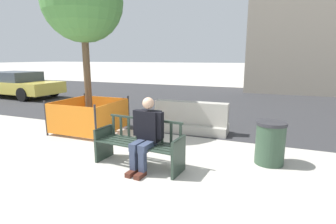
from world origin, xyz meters
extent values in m
plane|color=#B7B2A8|center=(0.00, 0.00, 0.00)|extent=(200.00, 200.00, 0.00)
cube|color=#333335|center=(0.00, 8.70, 0.00)|extent=(120.00, 12.00, 0.01)
cube|color=#28382D|center=(-0.63, 0.60, 0.33)|extent=(0.09, 0.52, 0.66)
cube|color=#28382D|center=(1.00, 0.46, 0.33)|extent=(0.09, 0.52, 0.66)
cube|color=#28382D|center=(0.18, 0.53, 0.22)|extent=(0.07, 0.33, 0.45)
cube|color=#28382D|center=(0.16, 0.30, 0.45)|extent=(1.60, 0.21, 0.02)
cube|color=#28382D|center=(0.17, 0.42, 0.45)|extent=(1.60, 0.21, 0.02)
cube|color=#28382D|center=(0.18, 0.53, 0.45)|extent=(1.60, 0.21, 0.02)
cube|color=#28382D|center=(0.19, 0.64, 0.45)|extent=(1.60, 0.21, 0.02)
cube|color=#28382D|center=(0.20, 0.76, 0.45)|extent=(1.60, 0.21, 0.02)
cube|color=#28382D|center=(0.21, 0.77, 0.86)|extent=(1.60, 0.18, 0.04)
cube|color=#28382D|center=(-0.54, 0.83, 0.65)|extent=(0.05, 0.03, 0.38)
cube|color=#28382D|center=(-0.35, 0.82, 0.65)|extent=(0.05, 0.03, 0.38)
cube|color=#28382D|center=(-0.17, 0.80, 0.65)|extent=(0.05, 0.03, 0.38)
cube|color=#28382D|center=(0.02, 0.79, 0.65)|extent=(0.05, 0.03, 0.38)
cube|color=#28382D|center=(0.21, 0.77, 0.65)|extent=(0.05, 0.03, 0.38)
cube|color=#28382D|center=(0.39, 0.75, 0.65)|extent=(0.05, 0.03, 0.38)
cube|color=#28382D|center=(0.58, 0.74, 0.65)|extent=(0.05, 0.03, 0.38)
cube|color=#28382D|center=(0.77, 0.72, 0.65)|extent=(0.05, 0.03, 0.38)
cube|color=#28382D|center=(0.95, 0.70, 0.65)|extent=(0.05, 0.03, 0.38)
cube|color=#28382D|center=(-0.63, 0.58, 0.65)|extent=(0.09, 0.46, 0.03)
cube|color=#28382D|center=(1.00, 0.44, 0.65)|extent=(0.09, 0.46, 0.03)
cube|color=black|center=(0.39, 0.58, 0.79)|extent=(0.42, 0.27, 0.56)
sphere|color=tan|center=(0.39, 0.56, 1.21)|extent=(0.21, 0.21, 0.21)
cube|color=#333D56|center=(0.28, 0.37, 0.48)|extent=(0.18, 0.45, 0.14)
cube|color=#333D56|center=(0.46, 0.36, 0.48)|extent=(0.18, 0.45, 0.14)
cube|color=#333D56|center=(0.27, 0.20, 0.23)|extent=(0.12, 0.12, 0.45)
cube|color=#333D56|center=(0.44, 0.19, 0.23)|extent=(0.12, 0.12, 0.45)
cube|color=#4C2319|center=(0.26, 0.12, 0.04)|extent=(0.13, 0.27, 0.08)
cube|color=#4C2319|center=(0.44, 0.11, 0.04)|extent=(0.13, 0.27, 0.08)
cube|color=black|center=(0.14, 0.57, 0.83)|extent=(0.10, 0.13, 0.48)
cube|color=black|center=(0.63, 0.53, 0.83)|extent=(0.10, 0.13, 0.48)
cube|color=#ADA89E|center=(0.42, 3.12, 0.12)|extent=(2.02, 0.74, 0.24)
cube|color=#ADA89E|center=(0.42, 3.12, 0.54)|extent=(2.01, 0.36, 0.60)
cylinder|color=brown|center=(-2.20, 2.18, 1.39)|extent=(0.18, 0.18, 2.79)
sphere|color=#477F3D|center=(-2.20, 2.18, 3.40)|extent=(2.04, 2.04, 2.04)
cylinder|color=#2D2D33|center=(-2.98, 1.41, 0.46)|extent=(0.05, 0.05, 0.92)
cylinder|color=#2D2D33|center=(-1.43, 1.41, 0.46)|extent=(0.05, 0.05, 0.92)
cylinder|color=#2D2D33|center=(-2.98, 2.96, 0.46)|extent=(0.05, 0.05, 0.92)
cylinder|color=#2D2D33|center=(-1.43, 2.96, 0.46)|extent=(0.05, 0.05, 0.92)
cube|color=orange|center=(-2.20, 1.41, 0.46)|extent=(1.55, 0.03, 0.78)
cube|color=orange|center=(-2.20, 2.96, 0.46)|extent=(1.55, 0.03, 0.78)
cube|color=orange|center=(-2.98, 2.18, 0.46)|extent=(0.03, 1.55, 0.78)
cube|color=orange|center=(-1.43, 2.18, 0.46)|extent=(0.03, 1.55, 0.78)
cube|color=#DBC64C|center=(-9.71, 6.09, 0.54)|extent=(4.72, 2.08, 0.56)
cube|color=#38424C|center=(-9.89, 6.10, 1.06)|extent=(2.31, 1.75, 0.48)
cylinder|color=black|center=(-8.23, 6.92, 0.32)|extent=(0.65, 0.25, 0.64)
cylinder|color=black|center=(-8.30, 5.14, 0.32)|extent=(0.65, 0.25, 0.64)
cylinder|color=black|center=(-11.11, 7.04, 0.32)|extent=(0.65, 0.25, 0.64)
cylinder|color=#334C38|center=(2.46, 1.57, 0.38)|extent=(0.54, 0.54, 0.77)
cylinder|color=#2D2D33|center=(2.46, 1.57, 0.80)|extent=(0.56, 0.56, 0.06)
camera|label=1|loc=(2.41, -3.58, 2.01)|focal=28.00mm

